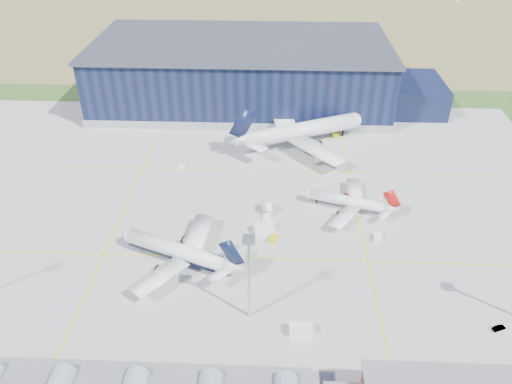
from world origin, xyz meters
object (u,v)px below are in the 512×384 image
gse_tug_c (335,134)px  car_a (203,380)px  light_mast_center (249,265)px  gse_tug_b (274,239)px  gse_van_c (301,330)px  airliner_navy (176,244)px  gse_cart_a (378,238)px  hangar (248,75)px  gse_cart_b (181,166)px  gse_van_a (264,227)px  car_b (499,328)px  airliner_widebody (304,122)px  airliner_red (347,196)px  airstair (267,209)px

gse_tug_c → car_a: 115.53m
light_mast_center → car_a: 24.74m
gse_tug_b → gse_van_c: gse_van_c is taller
airliner_navy → gse_tug_b: (25.00, 9.75, -5.32)m
car_a → airliner_navy: bearing=39.0°
gse_van_c → gse_cart_a: bearing=-35.1°
hangar → gse_tug_c: size_ratio=42.38×
gse_cart_a → gse_cart_b: size_ratio=1.21×
gse_van_c → gse_tug_b: bearing=9.3°
light_mast_center → car_a: (-8.37, -18.00, -14.75)m
gse_van_a → car_b: gse_van_a is taller
airliner_widebody → gse_cart_b: size_ratio=20.46×
airliner_red → airstair: airliner_red is taller
airstair → car_a: bearing=-122.8°
airliner_widebody → gse_cart_b: airliner_widebody is taller
hangar → car_a: size_ratio=36.47×
airliner_red → gse_tug_b: bearing=54.3°
airliner_widebody → gse_tug_b: airliner_widebody is taller
gse_tug_c → airliner_widebody: bearing=-152.4°
airliner_widebody → airliner_navy: bearing=-142.5°
gse_cart_b → car_b: gse_cart_b is taller
gse_cart_b → hangar: bearing=-3.5°
airliner_navy → car_b: size_ratio=11.46×
gse_cart_a → car_b: (21.92, -30.96, -0.17)m
light_mast_center → car_b: bearing=-1.7°
gse_tug_b → airliner_red: bearing=59.2°
airstair → airliner_navy: bearing=-156.7°
gse_cart_b → airstair: (29.83, -24.90, 0.85)m
gse_tug_b → airstair: bearing=122.5°
gse_tug_b → gse_tug_c: size_ratio=0.85×
airliner_widebody → gse_tug_b: size_ratio=18.61×
light_mast_center → car_a: size_ratio=5.78×
gse_tug_c → hangar: bearing=136.2°
airliner_navy → airliner_widebody: bearing=-95.7°
gse_tug_b → car_b: bearing=-7.3°
airliner_widebody → gse_tug_b: 58.72m
gse_tug_b → gse_van_a: gse_van_a is taller
airliner_navy → car_a: airliner_navy is taller
gse_cart_b → car_b: 106.68m
light_mast_center → gse_cart_a: light_mast_center is taller
hangar → airliner_red: bearing=-67.3°
gse_tug_b → gse_cart_b: gse_tug_b is taller
airliner_red → gse_cart_b: (-53.56, 22.20, -4.16)m
airliner_red → car_a: (-35.11, -61.57, -4.06)m
gse_van_a → hangar: bearing=-13.7°
gse_cart_a → car_b: bearing=-44.8°
gse_van_a → car_b: (53.44, -33.53, -0.75)m
light_mast_center → gse_cart_b: size_ratio=8.69×
gse_tug_b → gse_cart_b: 49.72m
airliner_navy → airstair: (22.79, 22.87, -4.52)m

